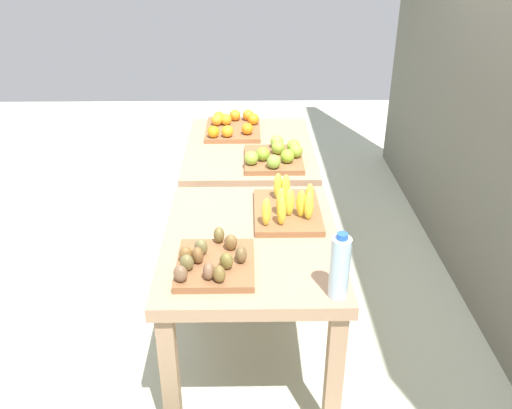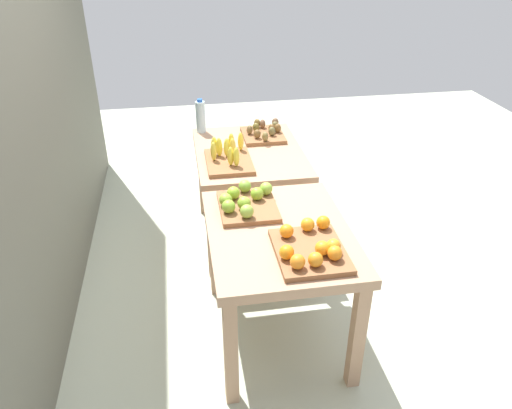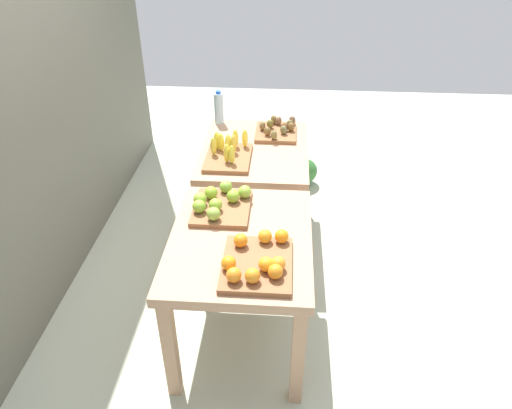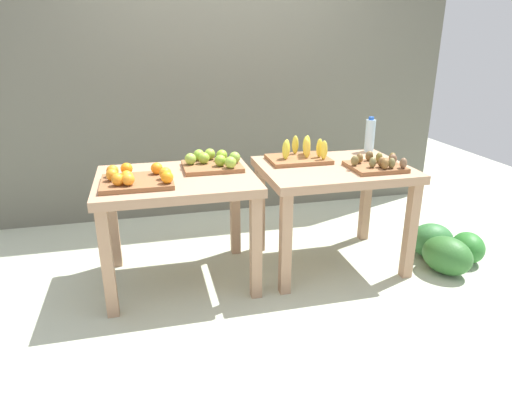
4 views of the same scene
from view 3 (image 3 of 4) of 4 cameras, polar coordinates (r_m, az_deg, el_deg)
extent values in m
plane|color=#B5BCA4|center=(3.61, -0.76, -8.28)|extent=(8.00, 8.00, 0.00)
cube|color=#626053|center=(3.25, -26.24, 13.99)|extent=(4.40, 0.12, 3.00)
cube|color=tan|center=(2.71, -1.85, -4.39)|extent=(1.04, 0.80, 0.06)
cube|color=tan|center=(2.64, 5.01, -17.53)|extent=(0.07, 0.07, 0.71)
cube|color=tan|center=(3.30, 4.97, -5.06)|extent=(0.07, 0.07, 0.71)
cube|color=tan|center=(2.70, -10.21, -16.54)|extent=(0.07, 0.07, 0.71)
cube|color=tan|center=(3.35, -6.77, -4.53)|extent=(0.07, 0.07, 0.71)
cube|color=tan|center=(3.66, -0.13, 6.38)|extent=(1.04, 0.80, 0.06)
cube|color=tan|center=(3.46, 4.96, -3.01)|extent=(0.07, 0.07, 0.71)
cube|color=tan|center=(4.24, 4.94, 4.37)|extent=(0.07, 0.07, 0.71)
cube|color=tan|center=(3.51, -6.22, -2.53)|extent=(0.07, 0.07, 0.71)
cube|color=tan|center=(4.27, -4.24, 4.69)|extent=(0.07, 0.07, 0.71)
cube|color=brown|center=(2.48, 0.12, -7.17)|extent=(0.44, 0.36, 0.03)
sphere|color=orange|center=(2.34, -2.67, -8.40)|extent=(0.11, 0.11, 0.08)
sphere|color=orange|center=(2.41, -3.28, -7.00)|extent=(0.11, 0.11, 0.08)
sphere|color=orange|center=(2.40, 1.18, -7.13)|extent=(0.10, 0.10, 0.08)
sphere|color=orange|center=(2.34, -0.42, -8.47)|extent=(0.08, 0.08, 0.08)
sphere|color=orange|center=(2.59, 3.08, -3.80)|extent=(0.08, 0.08, 0.08)
sphere|color=orange|center=(2.55, -1.85, -4.30)|extent=(0.08, 0.08, 0.08)
sphere|color=orange|center=(2.41, 2.66, -7.06)|extent=(0.09, 0.09, 0.08)
sphere|color=orange|center=(2.58, 1.08, -3.80)|extent=(0.11, 0.11, 0.08)
sphere|color=orange|center=(2.36, 2.32, -7.99)|extent=(0.10, 0.10, 0.08)
cube|color=brown|center=(2.91, -4.08, -0.40)|extent=(0.40, 0.34, 0.03)
sphere|color=#8DB441|center=(2.76, -5.08, -1.11)|extent=(0.11, 0.11, 0.08)
sphere|color=#8BB53B|center=(2.95, -1.35, 1.53)|extent=(0.08, 0.08, 0.08)
sphere|color=#84B03E|center=(3.01, -3.62, 2.15)|extent=(0.09, 0.09, 0.08)
sphere|color=#8BB62E|center=(2.96, -5.38, 1.43)|extent=(0.11, 0.11, 0.08)
sphere|color=#83AE2E|center=(2.91, -2.75, 0.98)|extent=(0.10, 0.10, 0.08)
sphere|color=#8ABB35|center=(2.84, -6.80, -0.22)|extent=(0.11, 0.11, 0.08)
sphere|color=#8AB134|center=(2.84, -4.85, -0.04)|extent=(0.11, 0.11, 0.08)
sphere|color=#8EAF36|center=(2.90, -6.70, 0.66)|extent=(0.10, 0.10, 0.08)
cube|color=brown|center=(3.47, -3.33, 5.57)|extent=(0.44, 0.32, 0.03)
ellipsoid|color=yellow|center=(3.50, -4.19, 7.41)|extent=(0.07, 0.06, 0.14)
ellipsoid|color=yellow|center=(3.35, -3.51, 6.12)|extent=(0.06, 0.06, 0.14)
ellipsoid|color=yellow|center=(3.56, -1.33, 7.90)|extent=(0.06, 0.05, 0.14)
ellipsoid|color=yellow|center=(3.56, -2.47, 7.89)|extent=(0.06, 0.05, 0.14)
ellipsoid|color=yellow|center=(3.47, -2.69, 7.21)|extent=(0.07, 0.07, 0.14)
ellipsoid|color=yellow|center=(3.32, -2.91, 5.95)|extent=(0.06, 0.06, 0.14)
ellipsoid|color=yellow|center=(3.53, -4.68, 7.59)|extent=(0.07, 0.07, 0.14)
ellipsoid|color=yellow|center=(3.48, -3.34, 7.28)|extent=(0.07, 0.06, 0.14)
ellipsoid|color=yellow|center=(3.45, -5.09, 6.94)|extent=(0.06, 0.06, 0.14)
cube|color=brown|center=(3.85, 2.37, 8.55)|extent=(0.36, 0.32, 0.03)
ellipsoid|color=brown|center=(3.77, 3.31, 8.86)|extent=(0.06, 0.07, 0.07)
ellipsoid|color=brown|center=(3.88, 1.70, 9.58)|extent=(0.07, 0.07, 0.07)
ellipsoid|color=brown|center=(3.88, 4.07, 9.55)|extent=(0.06, 0.06, 0.07)
ellipsoid|color=brown|center=(3.94, 2.73, 9.95)|extent=(0.06, 0.05, 0.07)
ellipsoid|color=brown|center=(3.95, 4.34, 9.98)|extent=(0.06, 0.06, 0.07)
ellipsoid|color=brown|center=(3.69, 2.16, 8.28)|extent=(0.06, 0.05, 0.07)
ellipsoid|color=brown|center=(3.83, 4.21, 9.19)|extent=(0.05, 0.06, 0.07)
ellipsoid|color=brown|center=(3.83, 3.46, 9.25)|extent=(0.07, 0.07, 0.07)
ellipsoid|color=brown|center=(3.84, 0.78, 9.33)|extent=(0.06, 0.06, 0.07)
ellipsoid|color=brown|center=(3.96, 2.13, 10.09)|extent=(0.07, 0.07, 0.07)
ellipsoid|color=brown|center=(3.75, 1.38, 8.71)|extent=(0.06, 0.07, 0.07)
cylinder|color=silver|center=(4.02, -4.44, 11.35)|extent=(0.08, 0.08, 0.25)
cylinder|color=blue|center=(3.97, -4.53, 13.20)|extent=(0.04, 0.04, 0.02)
ellipsoid|color=#2C742C|center=(4.86, 3.72, 5.27)|extent=(0.29, 0.33, 0.23)
ellipsoid|color=#327037|center=(4.66, 1.87, 4.27)|extent=(0.40, 0.36, 0.27)
ellipsoid|color=#316A2C|center=(4.62, 5.12, 3.87)|extent=(0.41, 0.45, 0.28)
camera|label=1|loc=(5.42, 1.89, 29.88)|focal=38.79mm
camera|label=2|loc=(0.77, -91.25, -11.22)|focal=34.71mm
camera|label=4|loc=(3.39, 55.95, 5.65)|focal=31.73mm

